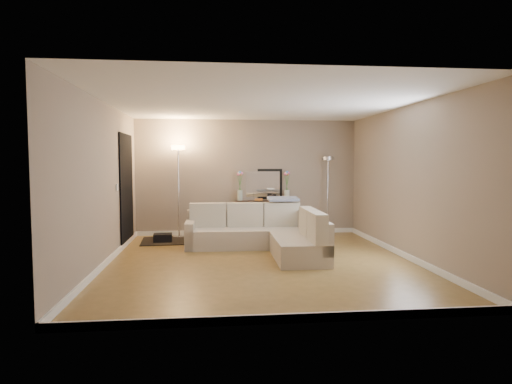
{
  "coord_description": "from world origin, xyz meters",
  "views": [
    {
      "loc": [
        -0.81,
        -6.94,
        1.64
      ],
      "look_at": [
        0.0,
        0.8,
        1.1
      ],
      "focal_mm": 30.0,
      "sensor_mm": 36.0,
      "label": 1
    }
  ],
  "objects": [
    {
      "name": "charcoal_rug",
      "position": [
        -1.6,
        2.03,
        0.01
      ],
      "size": [
        1.37,
        1.07,
        0.02
      ],
      "primitive_type": "cube",
      "rotation": [
        0.0,
        0.0,
        0.07
      ],
      "color": "black",
      "rests_on": "floor"
    },
    {
      "name": "sectional_sofa",
      "position": [
        0.2,
        0.9,
        0.31
      ],
      "size": [
        2.4,
        2.33,
        0.84
      ],
      "color": "#BDAE99",
      "rests_on": "floor"
    },
    {
      "name": "flower_vase_left",
      "position": [
        -0.17,
        2.61,
        1.07
      ],
      "size": [
        0.14,
        0.12,
        0.66
      ],
      "color": "silver",
      "rests_on": "console_table"
    },
    {
      "name": "ceiling",
      "position": [
        0.0,
        0.0,
        2.6
      ],
      "size": [
        5.0,
        5.5,
        0.01
      ],
      "primitive_type": "cube",
      "color": "white",
      "rests_on": "ground"
    },
    {
      "name": "floor_lamp_lit",
      "position": [
        -1.52,
        2.41,
        1.41
      ],
      "size": [
        0.3,
        0.3,
        2.0
      ],
      "color": "silver",
      "rests_on": "floor"
    },
    {
      "name": "switch_plate",
      "position": [
        -2.48,
        0.85,
        1.2
      ],
      "size": [
        0.02,
        0.08,
        0.12
      ],
      "primitive_type": "cube",
      "color": "white",
      "rests_on": "ground"
    },
    {
      "name": "doorway",
      "position": [
        -2.48,
        1.7,
        1.1
      ],
      "size": [
        0.02,
        1.2,
        2.2
      ],
      "primitive_type": "cube",
      "color": "black",
      "rests_on": "ground"
    },
    {
      "name": "wall_right",
      "position": [
        2.51,
        0.0,
        1.3
      ],
      "size": [
        0.02,
        5.5,
        2.6
      ],
      "primitive_type": "cube",
      "color": "gray",
      "rests_on": "ground"
    },
    {
      "name": "black_bag",
      "position": [
        -1.81,
        1.9,
        0.06
      ],
      "size": [
        0.39,
        0.29,
        0.24
      ],
      "primitive_type": "cube",
      "rotation": [
        0.0,
        0.0,
        0.07
      ],
      "color": "black",
      "rests_on": "charcoal_rug"
    },
    {
      "name": "flower_vase_right",
      "position": [
        0.89,
        2.59,
        1.07
      ],
      "size": [
        0.14,
        0.12,
        0.66
      ],
      "color": "silver",
      "rests_on": "console_table"
    },
    {
      "name": "baseboard_left",
      "position": [
        -2.48,
        0.0,
        0.05
      ],
      "size": [
        0.03,
        5.5,
        0.1
      ],
      "primitive_type": "cube",
      "color": "white",
      "rests_on": "ground"
    },
    {
      "name": "console_table",
      "position": [
        0.28,
        2.6,
        0.44
      ],
      "size": [
        1.26,
        0.36,
        0.77
      ],
      "color": "black",
      "rests_on": "floor"
    },
    {
      "name": "floor",
      "position": [
        0.0,
        0.0,
        -0.01
      ],
      "size": [
        5.0,
        5.5,
        0.01
      ],
      "primitive_type": "cube",
      "color": "olive",
      "rests_on": "ground"
    },
    {
      "name": "wall_left",
      "position": [
        -2.51,
        0.0,
        1.3
      ],
      "size": [
        0.02,
        5.5,
        2.6
      ],
      "primitive_type": "cube",
      "color": "gray",
      "rests_on": "ground"
    },
    {
      "name": "baseboard_front",
      "position": [
        0.0,
        -2.73,
        0.05
      ],
      "size": [
        5.0,
        0.03,
        0.1
      ],
      "primitive_type": "cube",
      "color": "white",
      "rests_on": "ground"
    },
    {
      "name": "wall_back",
      "position": [
        0.0,
        2.76,
        1.3
      ],
      "size": [
        5.0,
        0.02,
        2.6
      ],
      "primitive_type": "cube",
      "color": "gray",
      "rests_on": "ground"
    },
    {
      "name": "floor_lamp_unlit",
      "position": [
        1.81,
        2.5,
        1.25
      ],
      "size": [
        0.31,
        0.31,
        1.77
      ],
      "color": "silver",
      "rests_on": "floor"
    },
    {
      "name": "baseboard_right",
      "position": [
        2.48,
        0.0,
        0.05
      ],
      "size": [
        0.03,
        5.5,
        0.1
      ],
      "primitive_type": "cube",
      "color": "white",
      "rests_on": "ground"
    },
    {
      "name": "leaning_mirror",
      "position": [
        0.36,
        2.76,
        1.14
      ],
      "size": [
        0.89,
        0.06,
        0.7
      ],
      "color": "black",
      "rests_on": "console_table"
    },
    {
      "name": "wall_front",
      "position": [
        0.0,
        -2.76,
        1.3
      ],
      "size": [
        5.0,
        0.02,
        2.6
      ],
      "primitive_type": "cube",
      "color": "gray",
      "rests_on": "ground"
    },
    {
      "name": "throw_blanket",
      "position": [
        0.62,
        1.48,
        0.91
      ],
      "size": [
        0.62,
        0.37,
        0.08
      ],
      "primitive_type": "cube",
      "rotation": [
        0.1,
        0.0,
        0.04
      ],
      "color": "#7F8AA4",
      "rests_on": "sectional_sofa"
    },
    {
      "name": "table_decor",
      "position": [
        0.35,
        2.57,
        0.82
      ],
      "size": [
        0.53,
        0.12,
        0.13
      ],
      "color": "orange",
      "rests_on": "console_table"
    },
    {
      "name": "baseboard_back",
      "position": [
        0.0,
        2.73,
        0.05
      ],
      "size": [
        5.0,
        0.03,
        0.1
      ],
      "primitive_type": "cube",
      "color": "white",
      "rests_on": "ground"
    }
  ]
}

